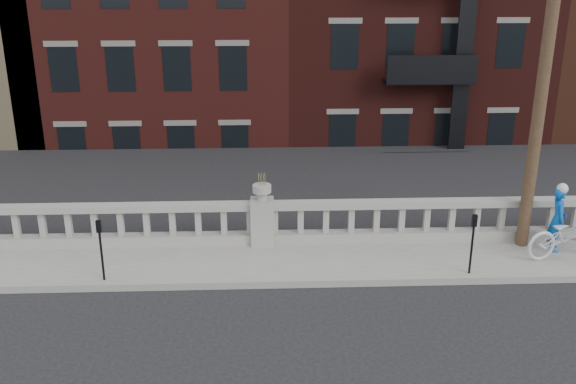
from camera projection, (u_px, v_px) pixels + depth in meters
name	position (u px, v px, depth m)	size (l,w,h in m)	color
ground	(263.00, 338.00, 11.79)	(120.00, 120.00, 0.00)	black
sidewalk	(263.00, 263.00, 14.59)	(32.00, 2.20, 0.15)	gray
balustrade	(262.00, 224.00, 15.30)	(28.00, 0.34, 1.03)	gray
planter_pedestal	(262.00, 216.00, 15.23)	(0.55, 0.55, 1.76)	gray
lower_level	(272.00, 44.00, 32.62)	(80.00, 44.00, 20.80)	#605E59
utility_pole	(550.00, 26.00, 13.66)	(1.60, 0.28, 10.00)	#422D1E
parking_meter_a	(100.00, 243.00, 13.35)	(0.10, 0.09, 1.36)	black
parking_meter_b	(473.00, 237.00, 13.65)	(0.10, 0.09, 1.36)	black
bicycle	(568.00, 234.00, 14.56)	(0.73, 2.09, 1.10)	silver
cyclist	(558.00, 219.00, 14.83)	(0.56, 0.37, 1.54)	blue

